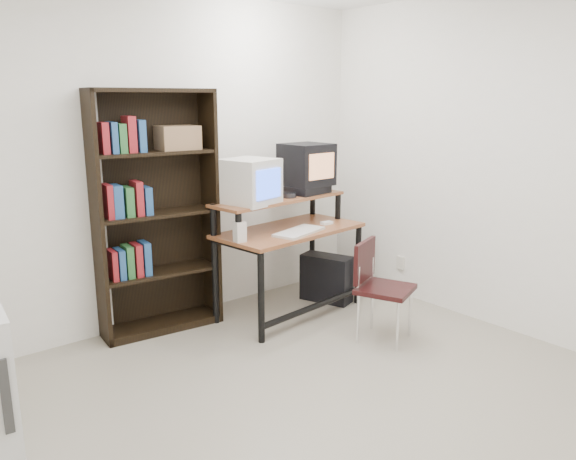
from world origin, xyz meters
TOP-DOWN VIEW (x-y plane):
  - floor at (0.00, 0.00)m, footprint 4.00×4.00m
  - back_wall at (0.00, 2.00)m, footprint 4.00×0.01m
  - right_wall at (2.00, 0.00)m, footprint 0.01×4.00m
  - computer_desk at (0.89, 1.46)m, footprint 1.31×0.75m
  - crt_monitor at (0.56, 1.53)m, footprint 0.46×0.46m
  - vcr at (1.20, 1.57)m, footprint 0.40×0.31m
  - crt_tv at (1.22, 1.61)m, footprint 0.39×0.39m
  - cd_spindle at (0.94, 1.51)m, footprint 0.15×0.15m
  - keyboard at (0.86, 1.28)m, footprint 0.51×0.33m
  - mousepad at (1.25, 1.38)m, footprint 0.23×0.19m
  - mouse at (1.25, 1.37)m, footprint 0.10×0.06m
  - desk_speaker at (0.33, 1.35)m, footprint 0.09×0.08m
  - pc_tower at (1.33, 1.45)m, footprint 0.34×0.49m
  - school_chair at (1.06, 0.61)m, footprint 0.49×0.49m
  - bookshelf at (-0.11, 1.86)m, footprint 0.96×0.40m
  - wall_outlet at (1.99, 1.15)m, footprint 0.02×0.08m

SIDE VIEW (x-z plane):
  - floor at x=0.00m, z-range -0.01..0.00m
  - pc_tower at x=1.33m, z-range 0.00..0.42m
  - wall_outlet at x=1.99m, z-range 0.24..0.36m
  - school_chair at x=1.06m, z-range 0.08..0.84m
  - computer_desk at x=0.89m, z-range 0.20..1.19m
  - mousepad at x=1.25m, z-range 0.72..0.73m
  - keyboard at x=0.86m, z-range 0.72..0.75m
  - mouse at x=1.25m, z-range 0.73..0.76m
  - desk_speaker at x=0.33m, z-range 0.72..0.89m
  - bookshelf at x=-0.11m, z-range 0.02..1.88m
  - cd_spindle at x=0.94m, z-range 0.97..1.02m
  - vcr at x=1.20m, z-range 0.97..1.05m
  - crt_monitor at x=0.56m, z-range 0.97..1.33m
  - crt_tv at x=1.22m, z-range 1.05..1.41m
  - back_wall at x=0.00m, z-range 0.00..2.60m
  - right_wall at x=2.00m, z-range 0.00..2.60m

